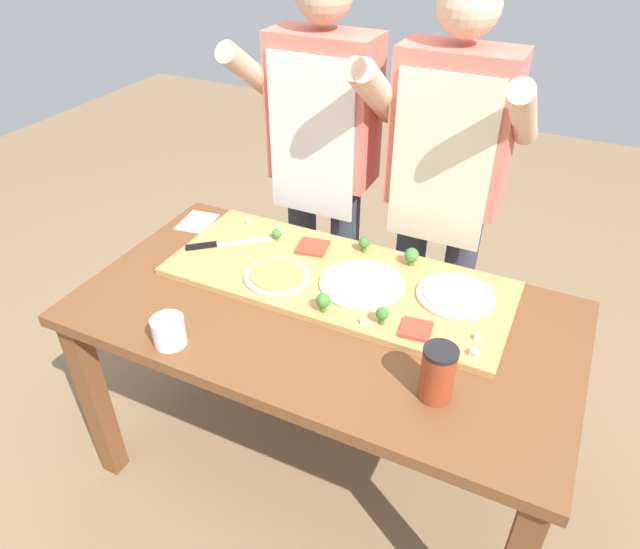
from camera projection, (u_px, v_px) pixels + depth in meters
name	position (u px, v px, depth m)	size (l,w,h in m)	color
ground_plane	(322.00, 464.00, 2.25)	(8.00, 8.00, 0.00)	#896B4C
prep_table	(323.00, 334.00, 1.87)	(1.56, 0.83, 0.77)	brown
cutting_board	(337.00, 278.00, 1.93)	(1.15, 0.47, 0.02)	tan
chefs_knife	(218.00, 244.00, 2.07)	(0.26, 0.22, 0.02)	#B7BABF
pizza_whole_cheese_artichoke	(456.00, 295.00, 1.82)	(0.25, 0.25, 0.02)	beige
pizza_whole_pesto_green	(277.00, 276.00, 1.91)	(0.22, 0.22, 0.02)	beige
pizza_whole_white_garlic	(362.00, 284.00, 1.87)	(0.28, 0.28, 0.02)	beige
pizza_slice_far_left	(313.00, 247.00, 2.06)	(0.10, 0.10, 0.01)	#BC3D28
pizza_slice_far_right	(416.00, 329.00, 1.69)	(0.09, 0.09, 0.01)	#BC3D28
broccoli_floret_front_right	(365.00, 244.00, 2.02)	(0.04, 0.04, 0.06)	#3F7220
broccoli_floret_back_right	(412.00, 256.00, 1.95)	(0.05, 0.05, 0.06)	#487A23
broccoli_floret_front_mid	(277.00, 234.00, 2.10)	(0.03, 0.03, 0.04)	#487A23
broccoli_floret_center_right	(323.00, 301.00, 1.75)	(0.05, 0.05, 0.06)	#487A23
broccoli_floret_front_left	(382.00, 314.00, 1.70)	(0.04, 0.04, 0.06)	#3F7220
cheese_crumble_a	(362.00, 322.00, 1.71)	(0.01, 0.01, 0.01)	white
cheese_crumble_b	(248.00, 222.00, 2.20)	(0.01, 0.01, 0.01)	white
cheese_crumble_c	(281.00, 231.00, 2.15)	(0.01, 0.01, 0.01)	silver
cheese_crumble_d	(478.00, 337.00, 1.65)	(0.02, 0.02, 0.02)	white
cheese_crumble_e	(475.00, 353.00, 1.60)	(0.02, 0.02, 0.02)	white
flour_cup	(169.00, 333.00, 1.66)	(0.10, 0.10, 0.09)	white
sauce_jar	(438.00, 373.00, 1.47)	(0.09, 0.09, 0.16)	#99381E
recipe_note	(197.00, 222.00, 2.26)	(0.12, 0.16, 0.00)	white
cook_left	(322.00, 154.00, 2.24)	(0.54, 0.39, 1.67)	#333847
cook_right	(445.00, 178.00, 2.07)	(0.54, 0.39, 1.67)	#333847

